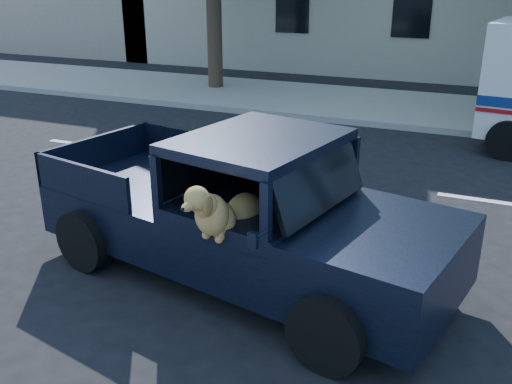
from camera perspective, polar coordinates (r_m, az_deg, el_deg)
ground at (r=7.69m, az=-9.93°, el=-5.32°), size 120.00×120.00×0.00m
far_sidewalk at (r=15.75m, az=8.52°, el=8.83°), size 60.00×4.00×0.15m
lane_stripes at (r=9.89m, az=10.83°, el=0.80°), size 21.60×0.14×0.01m
pickup_truck at (r=6.66m, az=-2.08°, el=-3.66°), size 5.18×2.97×1.75m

